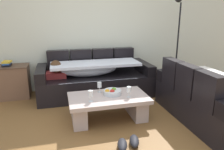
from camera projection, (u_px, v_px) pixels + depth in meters
ground_plane at (117, 135)px, 2.88m from camera, size 14.00×14.00×0.00m
back_wall at (90, 26)px, 4.52m from camera, size 9.00×0.10×2.70m
couch_along_wall at (94, 79)px, 4.29m from camera, size 2.22×0.92×0.88m
couch_near_window at (207, 98)px, 3.27m from camera, size 0.92×1.70×0.88m
coffee_table at (108, 105)px, 3.28m from camera, size 1.20×0.68×0.38m
fruit_bowl at (112, 92)px, 3.30m from camera, size 0.28×0.28×0.10m
wine_glass_near_left at (91, 94)px, 3.01m from camera, size 0.07×0.07×0.17m
wine_glass_near_right at (129, 90)px, 3.17m from camera, size 0.07×0.07×0.17m
wine_glass_far_back at (99, 85)px, 3.38m from camera, size 0.07×0.07×0.17m
side_cabinet at (10, 82)px, 4.12m from camera, size 0.72×0.44×0.64m
book_stack_on_cabinet at (7, 64)px, 4.01m from camera, size 0.18×0.21×0.10m
floor_lamp at (177, 38)px, 4.46m from camera, size 0.33×0.31×1.95m
pair_of_shoes at (128, 143)px, 2.64m from camera, size 0.36×0.33×0.09m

